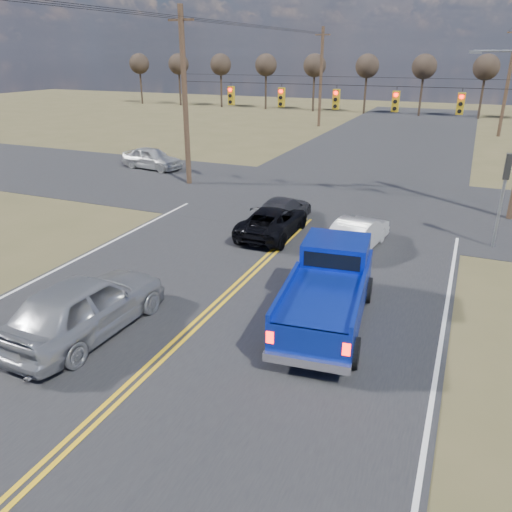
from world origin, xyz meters
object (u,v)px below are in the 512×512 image
at_px(silver_suv, 85,305).
at_px(black_suv, 273,221).
at_px(cross_car_west, 152,158).
at_px(pickup_truck, 328,290).
at_px(dgrey_car_queue, 283,210).
at_px(white_car_queue, 358,233).

height_order(silver_suv, black_suv, silver_suv).
bearing_deg(cross_car_west, pickup_truck, -126.17).
bearing_deg(dgrey_car_queue, cross_car_west, -28.94).
xyz_separation_m(white_car_queue, dgrey_car_queue, (-4.04, 2.04, -0.06)).
bearing_deg(black_suv, pickup_truck, 122.32).
xyz_separation_m(pickup_truck, black_suv, (-4.31, 6.57, -0.42)).
xyz_separation_m(silver_suv, white_car_queue, (5.65, 9.75, -0.24)).
xyz_separation_m(silver_suv, dgrey_car_queue, (1.61, 11.79, -0.30)).
height_order(silver_suv, white_car_queue, silver_suv).
bearing_deg(pickup_truck, white_car_queue, 88.04).
bearing_deg(pickup_truck, cross_car_west, 130.42).
distance_m(black_suv, white_car_queue, 3.82).
distance_m(dgrey_car_queue, cross_car_west, 14.51).
relative_size(pickup_truck, white_car_queue, 1.48).
distance_m(silver_suv, dgrey_car_queue, 11.90).
xyz_separation_m(pickup_truck, cross_car_west, (-16.98, 15.93, -0.32)).
height_order(white_car_queue, dgrey_car_queue, white_car_queue).
bearing_deg(white_car_queue, silver_suv, 67.86).
relative_size(pickup_truck, silver_suv, 1.13).
relative_size(silver_suv, black_suv, 1.15).
distance_m(white_car_queue, cross_car_west, 19.02).
distance_m(white_car_queue, dgrey_car_queue, 4.53).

